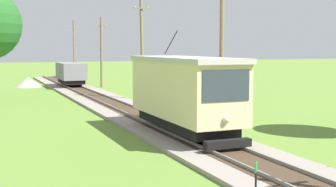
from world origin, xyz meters
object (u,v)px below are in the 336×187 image
at_px(trackside_signal_marker, 256,181).
at_px(gravel_pile, 28,82).
at_px(utility_pole_distant, 74,49).
at_px(utility_pole_mid, 142,47).
at_px(utility_pole_near_tram, 222,49).
at_px(utility_pole_far, 101,52).
at_px(freight_car, 71,73).
at_px(red_tram, 184,91).

distance_m(trackside_signal_marker, gravel_pile, 41.18).
height_order(utility_pole_distant, trackside_signal_marker, utility_pole_distant).
bearing_deg(utility_pole_mid, utility_pole_near_tram, -90.00).
distance_m(utility_pole_far, trackside_signal_marker, 38.12).
bearing_deg(utility_pole_distant, gravel_pile, -121.94).
bearing_deg(freight_car, utility_pole_distant, 77.75).
xyz_separation_m(utility_pole_near_tram, trackside_signal_marker, (-5.20, -11.43, -3.49)).
bearing_deg(utility_pole_mid, freight_car, 102.67).
height_order(utility_pole_near_tram, utility_pole_mid, utility_pole_mid).
xyz_separation_m(utility_pole_distant, gravel_pile, (-7.21, -11.56, -3.50)).
relative_size(utility_pole_near_tram, trackside_signal_marker, 6.88).
bearing_deg(utility_pole_near_tram, freight_car, 96.61).
height_order(utility_pole_far, trackside_signal_marker, utility_pole_far).
relative_size(utility_pole_near_tram, utility_pole_distant, 1.03).
relative_size(red_tram, freight_car, 1.64).
relative_size(utility_pole_near_tram, gravel_pile, 2.74).
bearing_deg(freight_car, trackside_signal_marker, -93.11).
distance_m(freight_car, gravel_pile, 5.06).
height_order(utility_pole_near_tram, trackside_signal_marker, utility_pole_near_tram).
height_order(freight_car, trackside_signal_marker, freight_car).
bearing_deg(gravel_pile, utility_pole_mid, -66.60).
xyz_separation_m(red_tram, gravel_pile, (-4.09, 31.75, -1.65)).
relative_size(trackside_signal_marker, gravel_pile, 0.40).
relative_size(utility_pole_distant, gravel_pile, 2.66).
bearing_deg(utility_pole_mid, red_tram, -101.65).
bearing_deg(utility_pole_distant, utility_pole_near_tram, -90.00).
height_order(utility_pole_mid, utility_pole_far, utility_pole_mid).
bearing_deg(freight_car, utility_pole_far, -12.69).
height_order(utility_pole_mid, trackside_signal_marker, utility_pole_mid).
bearing_deg(red_tram, trackside_signal_marker, -102.53).
bearing_deg(utility_pole_near_tram, gravel_pile, 103.64).
bearing_deg(utility_pole_distant, trackside_signal_marker, -95.63).
bearing_deg(utility_pole_far, red_tram, -96.29).
xyz_separation_m(red_tram, freight_car, (-0.00, 28.96, -0.64)).
height_order(red_tram, utility_pole_mid, utility_pole_mid).
relative_size(utility_pole_near_tram, utility_pole_mid, 0.97).
height_order(red_tram, utility_pole_distant, utility_pole_distant).
xyz_separation_m(utility_pole_mid, trackside_signal_marker, (-5.20, -24.48, -3.60)).
bearing_deg(utility_pole_distant, utility_pole_mid, -90.00).
distance_m(utility_pole_near_tram, utility_pole_mid, 13.05).
relative_size(utility_pole_mid, gravel_pile, 2.82).
bearing_deg(freight_car, utility_pole_mid, -77.33).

